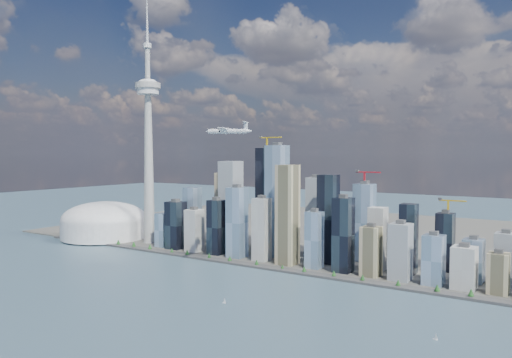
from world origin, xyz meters
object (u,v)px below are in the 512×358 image
Objects in this scene: needle_tower at (148,139)px; sailboat_west at (224,301)px; dome_stadium at (104,222)px; sailboat_east at (436,337)px; airplane at (228,131)px.

needle_tower reaches higher than sailboat_west.
dome_stadium is at bearing -175.91° from needle_tower.
needle_tower reaches higher than sailboat_east.
dome_stadium reaches higher than sailboat_east.
sailboat_west is at bearing -78.14° from airplane.
needle_tower is 241.40m from dome_stadium.
sailboat_east is at bearing -35.44° from airplane.
sailboat_east is (343.78, -83.06, -238.27)m from airplane.
needle_tower is 65.04× the size of sailboat_east.
dome_stadium is 2.73× the size of airplane.
needle_tower is at bearing 132.85° from airplane.
dome_stadium is 23.63× the size of sailboat_east.
dome_stadium is at bearing 140.70° from airplane.
sailboat_east is (274.47, 20.82, 0.06)m from sailboat_west.
sailboat_west is 0.98× the size of sailboat_east.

